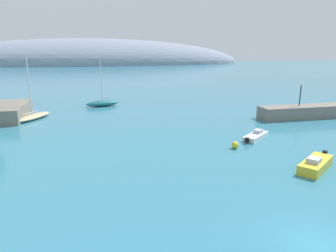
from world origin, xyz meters
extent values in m
plane|color=teal|center=(0.00, 0.00, 0.00)|extent=(600.00, 600.00, 0.00)
cube|color=gray|center=(22.79, 27.25, 0.94)|extent=(19.01, 3.43, 1.87)
ellipsoid|color=gray|center=(-10.28, 245.80, 0.00)|extent=(255.41, 85.67, 40.56)
ellipsoid|color=#1E6B70|center=(-9.31, 45.12, 0.53)|extent=(6.38, 3.34, 1.06)
cylinder|color=silver|center=(-9.31, 45.12, 4.72)|extent=(0.15, 0.15, 7.32)
cube|color=silver|center=(-9.05, 45.18, 1.41)|extent=(2.68, 0.76, 0.10)
ellipsoid|color=#C6B284|center=(-20.00, 36.41, 0.37)|extent=(5.50, 7.46, 0.74)
cylinder|color=silver|center=(-20.00, 36.41, 4.95)|extent=(0.18, 0.18, 8.41)
cube|color=silver|center=(-20.16, 36.12, 1.09)|extent=(1.69, 2.92, 0.10)
cube|color=yellow|center=(7.38, 8.92, 0.42)|extent=(4.91, 4.07, 0.83)
cube|color=black|center=(9.59, 10.42, 0.63)|extent=(0.57, 0.55, 0.75)
cube|color=#B2B7C1|center=(6.78, 8.51, 1.03)|extent=(1.51, 1.46, 0.40)
cube|color=white|center=(7.27, 18.68, 0.28)|extent=(4.37, 3.82, 0.56)
cube|color=black|center=(5.31, 17.17, 0.42)|extent=(0.57, 0.55, 0.50)
cube|color=#B2B7C1|center=(7.79, 19.08, 0.76)|extent=(1.36, 1.32, 0.40)
sphere|color=yellow|center=(3.22, 15.91, 0.37)|extent=(0.75, 0.75, 0.75)
cylinder|color=black|center=(19.74, 27.58, 3.38)|extent=(0.16, 0.16, 3.02)
sphere|color=#EAEACC|center=(19.74, 27.58, 5.08)|extent=(0.36, 0.36, 0.36)
camera|label=1|loc=(-11.05, -11.60, 9.94)|focal=32.09mm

